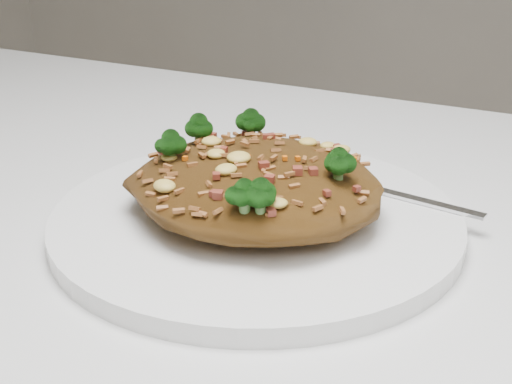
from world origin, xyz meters
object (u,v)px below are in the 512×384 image
dining_table (137,319)px  plate (256,220)px  fried_rice (256,175)px  fork (390,193)px

dining_table → plate: bearing=16.1°
plate → fried_rice: bearing=-119.9°
fried_rice → plate: bearing=60.1°
plate → fried_rice: (-0.00, -0.00, 0.04)m
fork → plate: bearing=-129.4°
fried_rice → fork: size_ratio=1.14×
fried_rice → fork: 0.11m
plate → fork: bearing=41.7°
plate → fork: size_ratio=1.82×
dining_table → fork: 0.22m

